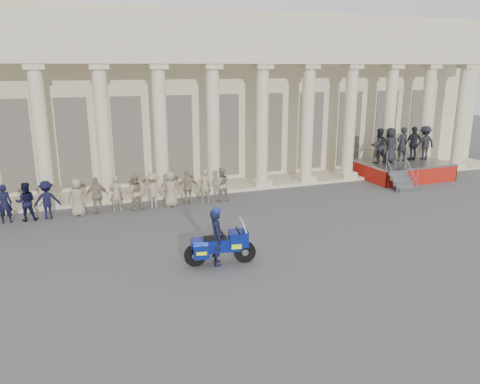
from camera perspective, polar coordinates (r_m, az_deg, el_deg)
name	(u,v)px	position (r m, az deg, el deg)	size (l,w,h in m)	color
ground	(247,252)	(16.22, 0.82, -7.32)	(90.00, 90.00, 0.00)	#434346
building	(160,94)	(29.28, -9.79, 11.64)	(40.00, 12.50, 9.00)	#C3B692
officer_rank	(24,202)	(21.08, -24.80, -1.10)	(17.23, 0.61, 1.62)	black
reviewing_stand	(404,150)	(28.06, 19.33, 4.83)	(4.70, 4.39, 2.88)	gray
motorcycle	(221,245)	(15.08, -2.36, -6.48)	(2.31, 1.08, 1.49)	black
rider	(217,236)	(14.94, -2.86, -5.41)	(0.55, 0.74, 1.94)	black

